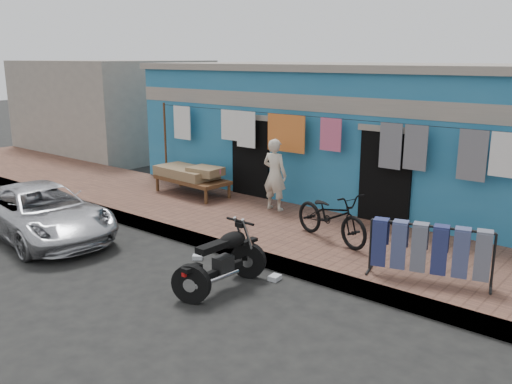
{
  "coord_description": "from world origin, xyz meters",
  "views": [
    {
      "loc": [
        6.01,
        -5.3,
        3.5
      ],
      "look_at": [
        0.0,
        2.0,
        1.15
      ],
      "focal_mm": 38.0,
      "sensor_mm": 36.0,
      "label": 1
    }
  ],
  "objects_px": {
    "motorcycle": "(221,258)",
    "charpoy": "(192,180)",
    "bicycle": "(332,210)",
    "car": "(42,211)",
    "seated_person": "(275,175)",
    "jeans_rack": "(429,251)"
  },
  "relations": [
    {
      "from": "car",
      "to": "jeans_rack",
      "type": "relative_size",
      "value": 2.04
    },
    {
      "from": "motorcycle",
      "to": "seated_person",
      "type": "bearing_deg",
      "value": 116.29
    },
    {
      "from": "bicycle",
      "to": "motorcycle",
      "type": "xyz_separation_m",
      "value": [
        -0.45,
        -2.45,
        -0.31
      ]
    },
    {
      "from": "charpoy",
      "to": "bicycle",
      "type": "bearing_deg",
      "value": -10.15
    },
    {
      "from": "bicycle",
      "to": "motorcycle",
      "type": "height_order",
      "value": "bicycle"
    },
    {
      "from": "bicycle",
      "to": "charpoy",
      "type": "relative_size",
      "value": 0.84
    },
    {
      "from": "car",
      "to": "bicycle",
      "type": "relative_size",
      "value": 2.17
    },
    {
      "from": "seated_person",
      "to": "bicycle",
      "type": "distance_m",
      "value": 2.3
    },
    {
      "from": "bicycle",
      "to": "car",
      "type": "bearing_deg",
      "value": 135.82
    },
    {
      "from": "motorcycle",
      "to": "jeans_rack",
      "type": "relative_size",
      "value": 0.84
    },
    {
      "from": "motorcycle",
      "to": "jeans_rack",
      "type": "xyz_separation_m",
      "value": [
        2.53,
        1.84,
        0.18
      ]
    },
    {
      "from": "bicycle",
      "to": "motorcycle",
      "type": "relative_size",
      "value": 1.11
    },
    {
      "from": "seated_person",
      "to": "jeans_rack",
      "type": "xyz_separation_m",
      "value": [
        4.14,
        -1.59,
        -0.34
      ]
    },
    {
      "from": "seated_person",
      "to": "bicycle",
      "type": "relative_size",
      "value": 0.89
    },
    {
      "from": "car",
      "to": "charpoy",
      "type": "height_order",
      "value": "car"
    },
    {
      "from": "motorcycle",
      "to": "charpoy",
      "type": "xyz_separation_m",
      "value": [
        -3.99,
        3.24,
        0.09
      ]
    },
    {
      "from": "charpoy",
      "to": "seated_person",
      "type": "bearing_deg",
      "value": 4.76
    },
    {
      "from": "bicycle",
      "to": "jeans_rack",
      "type": "relative_size",
      "value": 0.94
    },
    {
      "from": "seated_person",
      "to": "motorcycle",
      "type": "xyz_separation_m",
      "value": [
        1.61,
        -3.44,
        -0.52
      ]
    },
    {
      "from": "seated_person",
      "to": "bicycle",
      "type": "xyz_separation_m",
      "value": [
        2.06,
        -0.99,
        -0.21
      ]
    },
    {
      "from": "seated_person",
      "to": "jeans_rack",
      "type": "height_order",
      "value": "seated_person"
    },
    {
      "from": "motorcycle",
      "to": "bicycle",
      "type": "bearing_deg",
      "value": 80.74
    }
  ]
}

